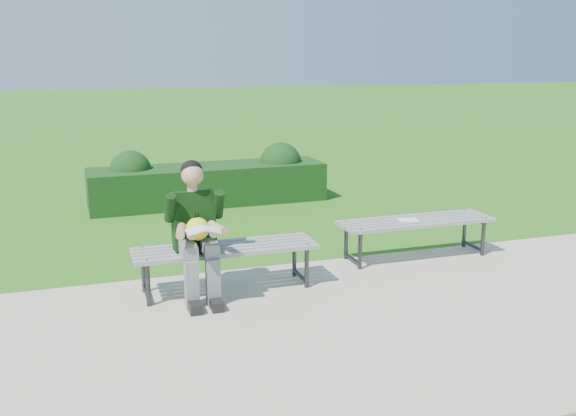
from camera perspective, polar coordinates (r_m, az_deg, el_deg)
ground at (r=7.16m, az=-1.14°, el=-5.26°), size 80.00×80.00×0.00m
walkway at (r=5.62m, az=4.24°, el=-10.59°), size 30.00×3.50×0.02m
hedge at (r=10.24m, az=-6.91°, el=2.44°), size 3.70×0.99×0.91m
bench_left at (r=6.33m, az=-5.58°, el=-3.88°), size 1.80×0.50×0.46m
bench_right at (r=7.46m, az=11.30°, el=-1.41°), size 1.80×0.50×0.46m
seated_boy at (r=6.10m, az=-8.19°, el=-1.69°), size 0.56×0.76×1.31m
paper_sheet at (r=7.40m, az=10.65°, el=-1.04°), size 0.26×0.21×0.01m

